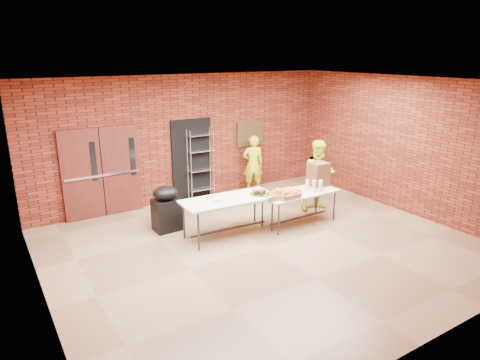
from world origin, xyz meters
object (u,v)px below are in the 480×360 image
wire_rack (201,164)px  volunteer_man (319,176)px  table_left (229,202)px  coffee_dispenser (318,174)px  table_right (299,195)px  covered_grill (166,208)px  volunteer_woman (253,164)px

wire_rack → volunteer_man: size_ratio=1.07×
table_left → coffee_dispenser: coffee_dispenser is taller
table_right → covered_grill: size_ratio=1.80×
wire_rack → table_left: (-0.60, -2.41, -0.18)m
wire_rack → coffee_dispenser: size_ratio=3.35×
wire_rack → table_right: 2.89m
table_right → covered_grill: (-2.67, 1.21, -0.17)m
table_right → coffee_dispenser: coffee_dispenser is taller
wire_rack → covered_grill: 2.21m
wire_rack → coffee_dispenser: (1.74, -2.52, 0.09)m
wire_rack → table_left: bearing=-101.0°
wire_rack → coffee_dispenser: wire_rack is taller
table_left → volunteer_woman: (2.07, 2.19, 0.04)m
coffee_dispenser → covered_grill: (-3.34, 1.06, -0.51)m
table_right → coffee_dispenser: 0.76m
table_right → coffee_dispenser: size_ratio=3.24×
table_left → wire_rack: bearing=79.6°
wire_rack → volunteer_man: (2.03, -2.24, -0.06)m
wire_rack → table_left: size_ratio=0.91×
covered_grill → volunteer_man: volunteer_man is taller
covered_grill → volunteer_woman: size_ratio=0.63×
table_left → volunteer_woman: volunteer_woman is taller
coffee_dispenser → volunteer_man: 0.43m
table_right → covered_grill: 2.94m
table_left → coffee_dispenser: bearing=0.7°
volunteer_woman → volunteer_man: bearing=126.8°
table_right → volunteer_woman: (0.40, 2.45, 0.11)m
table_left → coffee_dispenser: size_ratio=3.67×
coffee_dispenser → volunteer_woman: size_ratio=0.35×
wire_rack → volunteer_woman: wire_rack is taller
wire_rack → covered_grill: wire_rack is taller
coffee_dispenser → volunteer_man: bearing=44.0°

